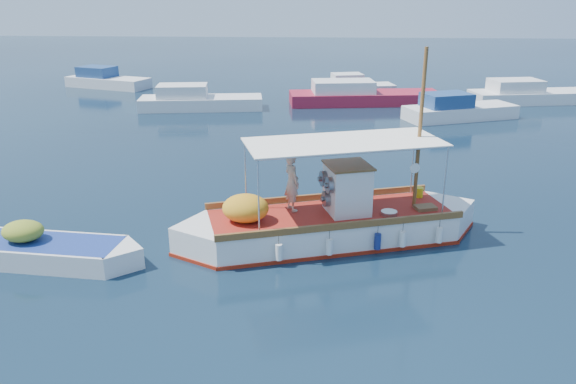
{
  "coord_description": "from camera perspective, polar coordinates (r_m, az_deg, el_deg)",
  "views": [
    {
      "loc": [
        -0.25,
        -15.8,
        7.29
      ],
      "look_at": [
        -1.25,
        0.0,
        1.59
      ],
      "focal_mm": 35.0,
      "sensor_mm": 36.0,
      "label": 1
    }
  ],
  "objects": [
    {
      "name": "bg_boat_far_n",
      "position": [
        42.2,
        6.84,
        10.38
      ],
      "size": [
        5.62,
        3.08,
        1.8
      ],
      "rotation": [
        0.0,
        0.0,
        0.21
      ],
      "color": "silver",
      "rests_on": "ground"
    },
    {
      "name": "fishing_caique",
      "position": [
        17.32,
        4.18,
        -3.25
      ],
      "size": [
        9.35,
        4.66,
        5.97
      ],
      "rotation": [
        0.0,
        0.0,
        0.3
      ],
      "color": "white",
      "rests_on": "ground"
    },
    {
      "name": "dinghy",
      "position": [
        17.4,
        -23.24,
        -5.67
      ],
      "size": [
        5.64,
        1.94,
        1.38
      ],
      "rotation": [
        0.0,
        0.0,
        -0.09
      ],
      "color": "white",
      "rests_on": "ground"
    },
    {
      "name": "bg_boat_e",
      "position": [
        42.4,
        23.15,
        9.0
      ],
      "size": [
        8.48,
        3.97,
        1.8
      ],
      "rotation": [
        0.0,
        0.0,
        0.17
      ],
      "color": "silver",
      "rests_on": "ground"
    },
    {
      "name": "bg_boat_n",
      "position": [
        38.95,
        7.34,
        9.58
      ],
      "size": [
        10.43,
        4.14,
        1.8
      ],
      "rotation": [
        0.0,
        0.0,
        0.13
      ],
      "color": "maroon",
      "rests_on": "ground"
    },
    {
      "name": "bg_boat_far_w",
      "position": [
        47.8,
        -18.0,
        10.67
      ],
      "size": [
        7.13,
        4.35,
        1.8
      ],
      "rotation": [
        0.0,
        0.0,
        -0.33
      ],
      "color": "silver",
      "rests_on": "ground"
    },
    {
      "name": "bg_boat_nw",
      "position": [
        37.33,
        -9.19,
        9.05
      ],
      "size": [
        8.1,
        3.48,
        1.8
      ],
      "rotation": [
        0.0,
        0.0,
        0.14
      ],
      "color": "silver",
      "rests_on": "ground"
    },
    {
      "name": "bg_boat_ne",
      "position": [
        35.4,
        16.81,
        7.88
      ],
      "size": [
        7.11,
        4.46,
        1.8
      ],
      "rotation": [
        0.0,
        0.0,
        0.36
      ],
      "color": "silver",
      "rests_on": "ground"
    },
    {
      "name": "ground",
      "position": [
        17.41,
        4.13,
        -5.03
      ],
      "size": [
        160.0,
        160.0,
        0.0
      ],
      "primitive_type": "plane",
      "color": "black",
      "rests_on": "ground"
    }
  ]
}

